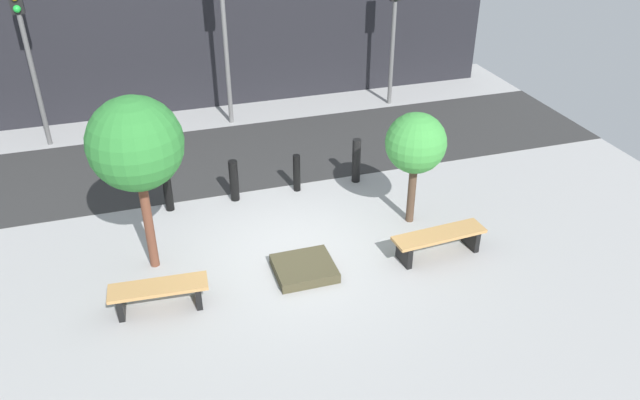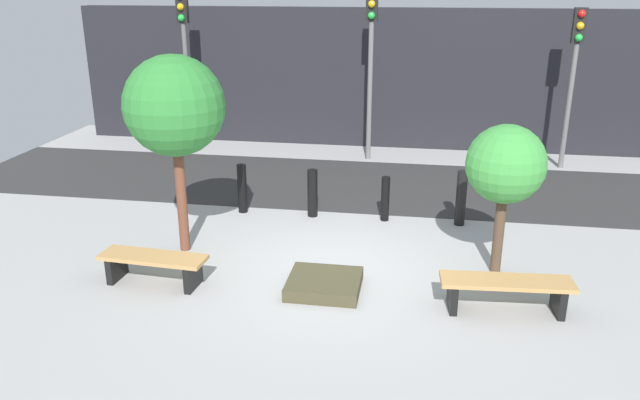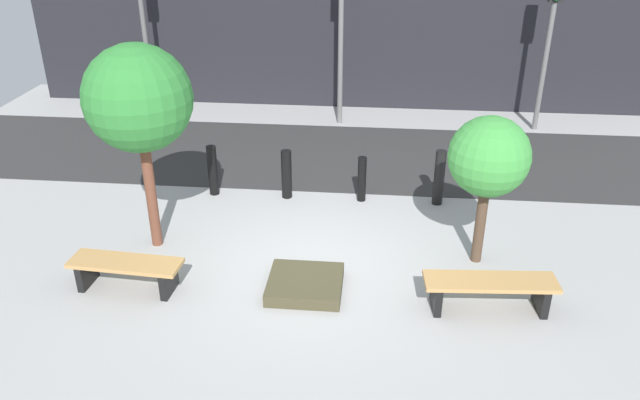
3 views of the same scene
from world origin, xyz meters
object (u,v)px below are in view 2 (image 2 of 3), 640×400
at_px(bollard_left, 313,193).
at_px(traffic_light_mid_east, 575,60).
at_px(bollard_right, 461,198).
at_px(tree_behind_left_bench, 174,107).
at_px(traffic_light_mid_west, 371,44).
at_px(planter_bed, 324,284).
at_px(bollard_center, 385,199).
at_px(tree_behind_right_bench, 506,165).
at_px(bollard_far_left, 242,189).
at_px(bench_left, 154,263).
at_px(traffic_light_west, 184,44).
at_px(bench_right, 506,288).

height_order(bollard_left, traffic_light_mid_east, traffic_light_mid_east).
bearing_deg(bollard_right, tree_behind_left_bench, -157.60).
height_order(bollard_right, traffic_light_mid_west, traffic_light_mid_west).
distance_m(planter_bed, tree_behind_left_bench, 3.62).
relative_size(planter_bed, bollard_left, 1.14).
bearing_deg(bollard_center, bollard_left, 180.00).
bearing_deg(tree_behind_right_bench, traffic_light_mid_east, 70.69).
xyz_separation_m(bollard_far_left, traffic_light_mid_east, (6.78, 4.19, 2.09)).
relative_size(bollard_far_left, traffic_light_mid_east, 0.26).
height_order(tree_behind_right_bench, bollard_far_left, tree_behind_right_bench).
height_order(bench_left, bollard_left, bollard_left).
bearing_deg(planter_bed, traffic_light_mid_west, 90.00).
bearing_deg(bollard_right, bollard_far_left, 180.00).
relative_size(bench_left, tree_behind_right_bench, 0.70).
xyz_separation_m(bollard_center, traffic_light_west, (-5.39, 4.19, 2.36)).
bearing_deg(bollard_right, bench_left, -145.67).
height_order(bollard_far_left, bollard_right, bollard_right).
xyz_separation_m(bench_left, traffic_light_west, (-2.14, 7.36, 2.47)).
bearing_deg(bollard_left, planter_bed, -76.81).
xyz_separation_m(bench_right, traffic_light_west, (-7.24, 7.36, 2.45)).
bearing_deg(traffic_light_west, bollard_left, -46.37).
distance_m(bench_left, bollard_left, 3.67).
xyz_separation_m(planter_bed, traffic_light_west, (-4.69, 7.16, 2.70)).
bearing_deg(bench_right, tree_behind_right_bench, 86.04).
bearing_deg(traffic_light_mid_west, planter_bed, -90.00).
height_order(bench_left, planter_bed, bench_left).
bearing_deg(traffic_light_mid_east, tree_behind_left_bench, -139.89).
xyz_separation_m(bench_left, bench_right, (5.11, 0.00, 0.02)).
height_order(traffic_light_west, traffic_light_mid_west, traffic_light_mid_west).
distance_m(bollard_far_left, bollard_center, 2.78).
xyz_separation_m(bollard_right, traffic_light_mid_west, (-2.09, 4.19, 2.33)).
bearing_deg(traffic_light_west, traffic_light_mid_east, -0.00).
distance_m(bollard_center, traffic_light_mid_east, 6.17).
bearing_deg(bollard_center, bollard_right, 0.00).
bearing_deg(bollard_right, planter_bed, -125.11).
bearing_deg(traffic_light_mid_west, traffic_light_mid_east, -0.01).
height_order(bench_right, bollard_right, bollard_right).
height_order(tree_behind_left_bench, bollard_right, tree_behind_left_bench).
bearing_deg(bollard_left, traffic_light_west, 133.63).
bearing_deg(bollard_center, bollard_far_left, 180.00).
bearing_deg(traffic_light_mid_west, bench_right, -70.87).
distance_m(tree_behind_right_bench, traffic_light_mid_east, 6.52).
height_order(bollard_far_left, traffic_light_mid_east, traffic_light_mid_east).
height_order(bollard_center, traffic_light_mid_east, traffic_light_mid_east).
bearing_deg(bollard_right, bench_right, -81.62).
height_order(bollard_right, traffic_light_mid_east, traffic_light_mid_east).
height_order(bollard_left, traffic_light_mid_west, traffic_light_mid_west).
bearing_deg(bollard_center, traffic_light_mid_west, 99.42).
relative_size(planter_bed, bollard_far_left, 1.10).
xyz_separation_m(tree_behind_left_bench, bollard_right, (4.64, 1.91, -1.92)).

